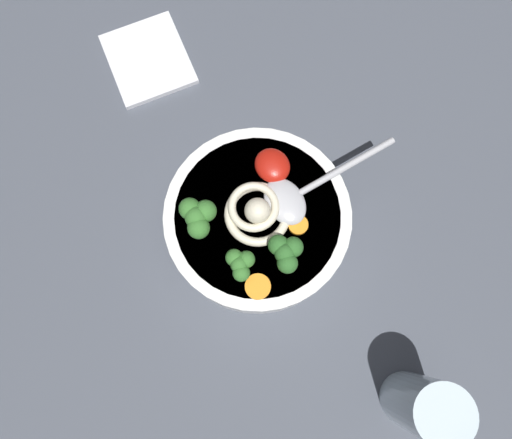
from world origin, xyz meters
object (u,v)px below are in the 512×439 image
at_px(soup_bowl, 256,225).
at_px(soup_spoon, 295,196).
at_px(drinking_glass, 423,406).
at_px(noodle_pile, 257,209).
at_px(folded_napkin, 148,59).

xyz_separation_m(soup_bowl, soup_spoon, (-0.01, -0.05, 0.04)).
bearing_deg(drinking_glass, soup_bowl, 4.85).
height_order(soup_bowl, drinking_glass, drinking_glass).
distance_m(soup_bowl, noodle_pile, 0.04).
xyz_separation_m(soup_bowl, folded_napkin, (0.29, -0.02, -0.03)).
height_order(noodle_pile, soup_spoon, noodle_pile).
xyz_separation_m(noodle_pile, soup_spoon, (-0.01, -0.05, -0.00)).
relative_size(soup_bowl, soup_spoon, 1.26).
distance_m(soup_spoon, folded_napkin, 0.30).
distance_m(noodle_pile, drinking_glass, 0.27).
bearing_deg(drinking_glass, folded_napkin, -0.09).
xyz_separation_m(soup_bowl, noodle_pile, (0.01, -0.01, 0.04)).
bearing_deg(soup_bowl, soup_spoon, -95.92).
relative_size(noodle_pile, folded_napkin, 0.70).
bearing_deg(soup_spoon, drinking_glass, -90.50).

